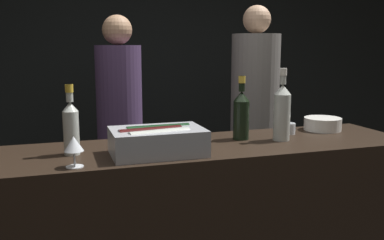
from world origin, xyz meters
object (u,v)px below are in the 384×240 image
(wine_glass, at_px, (74,145))
(candle_votive, at_px, (288,128))
(ice_bin_with_bottles, at_px, (157,140))
(rose_wine_bottle, at_px, (71,125))
(champagne_bottle, at_px, (241,113))
(white_wine_bottle, at_px, (282,111))
(bowl_white, at_px, (323,123))
(person_in_hoodie, at_px, (254,111))
(person_blond_tee, at_px, (120,121))

(wine_glass, relative_size, candle_votive, 1.56)
(ice_bin_with_bottles, relative_size, rose_wine_bottle, 1.31)
(champagne_bottle, xyz_separation_m, white_wine_bottle, (0.18, -0.09, 0.02))
(bowl_white, relative_size, rose_wine_bottle, 0.67)
(ice_bin_with_bottles, distance_m, champagne_bottle, 0.51)
(champagne_bottle, distance_m, person_in_hoodie, 1.16)
(bowl_white, bearing_deg, person_blond_tee, 133.76)
(ice_bin_with_bottles, bearing_deg, white_wine_bottle, 7.63)
(ice_bin_with_bottles, xyz_separation_m, bowl_white, (1.01, 0.25, -0.03))
(champagne_bottle, height_order, person_blond_tee, person_blond_tee)
(wine_glass, height_order, person_blond_tee, person_blond_tee)
(wine_glass, bearing_deg, person_in_hoodie, 42.43)
(ice_bin_with_bottles, relative_size, champagne_bottle, 1.25)
(white_wine_bottle, bearing_deg, person_in_hoodie, 70.61)
(person_blond_tee, bearing_deg, white_wine_bottle, 79.67)
(person_in_hoodie, bearing_deg, wine_glass, -31.85)
(bowl_white, height_order, person_blond_tee, person_blond_tee)
(person_in_hoodie, xyz_separation_m, person_blond_tee, (-1.02, 0.11, -0.04))
(ice_bin_with_bottles, relative_size, candle_votive, 5.05)
(wine_glass, xyz_separation_m, person_blond_tee, (0.38, 1.39, -0.16))
(candle_votive, bearing_deg, ice_bin_with_bottles, -164.18)
(white_wine_bottle, distance_m, rose_wine_bottle, 1.02)
(wine_glass, bearing_deg, candle_votive, 15.77)
(person_in_hoodie, relative_size, person_blond_tee, 1.05)
(wine_glass, height_order, champagne_bottle, champagne_bottle)
(bowl_white, relative_size, champagne_bottle, 0.64)
(bowl_white, distance_m, candle_votive, 0.24)
(bowl_white, xyz_separation_m, wine_glass, (-1.37, -0.35, 0.05))
(rose_wine_bottle, relative_size, person_in_hoodie, 0.17)
(bowl_white, distance_m, champagne_bottle, 0.55)
(candle_votive, relative_size, champagne_bottle, 0.25)
(ice_bin_with_bottles, height_order, wine_glass, wine_glass)
(champagne_bottle, height_order, white_wine_bottle, white_wine_bottle)
(white_wine_bottle, bearing_deg, bowl_white, 24.59)
(rose_wine_bottle, bearing_deg, white_wine_bottle, -1.20)
(rose_wine_bottle, relative_size, person_blond_tee, 0.18)
(bowl_white, bearing_deg, rose_wine_bottle, -174.14)
(ice_bin_with_bottles, bearing_deg, bowl_white, 13.87)
(wine_glass, height_order, rose_wine_bottle, rose_wine_bottle)
(candle_votive, xyz_separation_m, rose_wine_bottle, (-1.13, -0.11, 0.10))
(candle_votive, height_order, white_wine_bottle, white_wine_bottle)
(candle_votive, relative_size, white_wine_bottle, 0.22)
(champagne_bottle, bearing_deg, person_blond_tee, 112.30)
(ice_bin_with_bottles, distance_m, white_wine_bottle, 0.67)
(rose_wine_bottle, bearing_deg, wine_glass, -89.71)
(bowl_white, bearing_deg, person_in_hoodie, 88.13)
(bowl_white, relative_size, candle_votive, 2.59)
(rose_wine_bottle, xyz_separation_m, person_blond_tee, (0.38, 1.18, -0.20))
(rose_wine_bottle, bearing_deg, bowl_white, 5.86)
(ice_bin_with_bottles, relative_size, person_blond_tee, 0.23)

